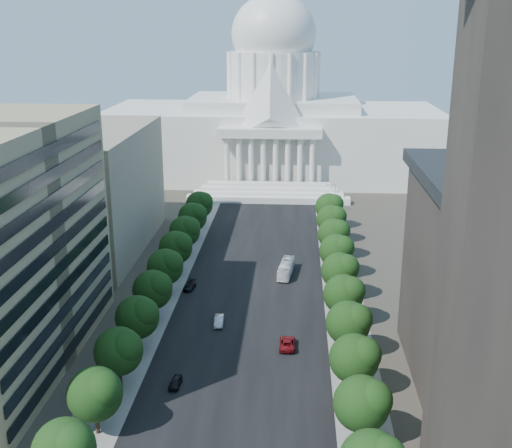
% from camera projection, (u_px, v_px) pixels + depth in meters
% --- Properties ---
extents(road_asphalt, '(30.00, 260.00, 0.01)m').
position_uv_depth(road_asphalt, '(257.00, 265.00, 150.75)').
color(road_asphalt, black).
rests_on(road_asphalt, ground).
extents(sidewalk_left, '(8.00, 260.00, 0.02)m').
position_uv_depth(sidewalk_left, '(177.00, 264.00, 151.90)').
color(sidewalk_left, gray).
rests_on(sidewalk_left, ground).
extents(sidewalk_right, '(8.00, 260.00, 0.02)m').
position_uv_depth(sidewalk_right, '(338.00, 267.00, 149.60)').
color(sidewalk_right, gray).
rests_on(sidewalk_right, ground).
extents(capitol, '(120.00, 56.00, 73.00)m').
position_uv_depth(capitol, '(273.00, 122.00, 235.20)').
color(capitol, white).
rests_on(capitol, ground).
extents(office_block_left_far, '(38.00, 52.00, 30.00)m').
position_uv_depth(office_block_left_far, '(66.00, 190.00, 158.72)').
color(office_block_left_far, gray).
rests_on(office_block_left_far, ground).
extents(tree_l_b, '(7.79, 7.60, 9.97)m').
position_uv_depth(tree_l_b, '(97.00, 393.00, 86.84)').
color(tree_l_b, '#33261C').
rests_on(tree_l_b, ground).
extents(tree_l_c, '(7.79, 7.60, 9.97)m').
position_uv_depth(tree_l_c, '(120.00, 350.00, 98.27)').
color(tree_l_c, '#33261C').
rests_on(tree_l_c, ground).
extents(tree_l_d, '(7.79, 7.60, 9.97)m').
position_uv_depth(tree_l_d, '(139.00, 316.00, 109.70)').
color(tree_l_d, '#33261C').
rests_on(tree_l_d, ground).
extents(tree_l_e, '(7.79, 7.60, 9.97)m').
position_uv_depth(tree_l_e, '(154.00, 289.00, 121.14)').
color(tree_l_e, '#33261C').
rests_on(tree_l_e, ground).
extents(tree_l_f, '(7.79, 7.60, 9.97)m').
position_uv_depth(tree_l_f, '(166.00, 266.00, 132.57)').
color(tree_l_f, '#33261C').
rests_on(tree_l_f, ground).
extents(tree_l_g, '(7.79, 7.60, 9.97)m').
position_uv_depth(tree_l_g, '(177.00, 247.00, 144.00)').
color(tree_l_g, '#33261C').
rests_on(tree_l_g, ground).
extents(tree_l_h, '(7.79, 7.60, 9.97)m').
position_uv_depth(tree_l_h, '(186.00, 230.00, 155.43)').
color(tree_l_h, '#33261C').
rests_on(tree_l_h, ground).
extents(tree_l_i, '(7.79, 7.60, 9.97)m').
position_uv_depth(tree_l_i, '(194.00, 216.00, 166.87)').
color(tree_l_i, '#33261C').
rests_on(tree_l_i, ground).
extents(tree_l_j, '(7.79, 7.60, 9.97)m').
position_uv_depth(tree_l_j, '(200.00, 204.00, 178.30)').
color(tree_l_j, '#33261C').
rests_on(tree_l_j, ground).
extents(tree_r_b, '(7.79, 7.60, 9.97)m').
position_uv_depth(tree_r_b, '(364.00, 403.00, 84.66)').
color(tree_r_b, '#33261C').
rests_on(tree_r_b, ground).
extents(tree_r_c, '(7.79, 7.60, 9.97)m').
position_uv_depth(tree_r_c, '(356.00, 358.00, 96.09)').
color(tree_r_c, '#33261C').
rests_on(tree_r_c, ground).
extents(tree_r_d, '(7.79, 7.60, 9.97)m').
position_uv_depth(tree_r_d, '(350.00, 322.00, 107.52)').
color(tree_r_d, '#33261C').
rests_on(tree_r_d, ground).
extents(tree_r_e, '(7.79, 7.60, 9.97)m').
position_uv_depth(tree_r_e, '(345.00, 294.00, 118.95)').
color(tree_r_e, '#33261C').
rests_on(tree_r_e, ground).
extents(tree_r_f, '(7.79, 7.60, 9.97)m').
position_uv_depth(tree_r_f, '(341.00, 270.00, 130.39)').
color(tree_r_f, '#33261C').
rests_on(tree_r_f, ground).
extents(tree_r_g, '(7.79, 7.60, 9.97)m').
position_uv_depth(tree_r_g, '(338.00, 250.00, 141.82)').
color(tree_r_g, '#33261C').
rests_on(tree_r_g, ground).
extents(tree_r_h, '(7.79, 7.60, 9.97)m').
position_uv_depth(tree_r_h, '(335.00, 233.00, 153.25)').
color(tree_r_h, '#33261C').
rests_on(tree_r_h, ground).
extents(tree_r_i, '(7.79, 7.60, 9.97)m').
position_uv_depth(tree_r_i, '(332.00, 219.00, 164.69)').
color(tree_r_i, '#33261C').
rests_on(tree_r_i, ground).
extents(tree_r_j, '(7.79, 7.60, 9.97)m').
position_uv_depth(tree_r_j, '(330.00, 206.00, 176.12)').
color(tree_r_j, '#33261C').
rests_on(tree_r_j, ground).
extents(streetlight_b, '(2.61, 0.44, 9.00)m').
position_uv_depth(streetlight_b, '(367.00, 364.00, 95.41)').
color(streetlight_b, gray).
rests_on(streetlight_b, ground).
extents(streetlight_c, '(2.61, 0.44, 9.00)m').
position_uv_depth(streetlight_c, '(354.00, 296.00, 119.23)').
color(streetlight_c, gray).
rests_on(streetlight_c, ground).
extents(streetlight_d, '(2.61, 0.44, 9.00)m').
position_uv_depth(streetlight_d, '(344.00, 251.00, 143.05)').
color(streetlight_d, gray).
rests_on(streetlight_d, ground).
extents(streetlight_e, '(2.61, 0.44, 9.00)m').
position_uv_depth(streetlight_e, '(338.00, 219.00, 166.87)').
color(streetlight_e, gray).
rests_on(streetlight_e, ground).
extents(streetlight_f, '(2.61, 0.44, 9.00)m').
position_uv_depth(streetlight_f, '(333.00, 195.00, 190.69)').
color(streetlight_f, gray).
rests_on(streetlight_f, ground).
extents(car_dark_a, '(1.91, 4.09, 1.36)m').
position_uv_depth(car_dark_a, '(175.00, 382.00, 100.22)').
color(car_dark_a, black).
rests_on(car_dark_a, ground).
extents(car_silver, '(1.90, 4.87, 1.58)m').
position_uv_depth(car_silver, '(219.00, 321.00, 120.77)').
color(car_silver, '#ADB0B5').
rests_on(car_silver, ground).
extents(car_red, '(2.76, 5.94, 1.65)m').
position_uv_depth(car_red, '(287.00, 343.00, 112.25)').
color(car_red, maroon).
rests_on(car_red, ground).
extents(car_dark_b, '(2.53, 4.97, 1.38)m').
position_uv_depth(car_dark_b, '(190.00, 286.00, 137.15)').
color(car_dark_b, black).
rests_on(car_dark_b, ground).
extents(city_bus, '(3.86, 11.22, 3.06)m').
position_uv_depth(city_bus, '(286.00, 268.00, 144.71)').
color(city_bus, white).
rests_on(city_bus, ground).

